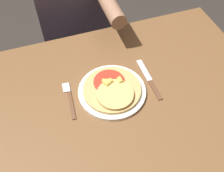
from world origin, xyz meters
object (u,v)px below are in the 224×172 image
plate (112,91)px  fork (69,98)px  person_diner (74,7)px  dining_table (121,111)px  pizza (112,89)px  knife (149,80)px

plate → fork: 0.17m
fork → person_diner: 0.63m
dining_table → plate: (-0.03, 0.02, 0.12)m
pizza → plate: bearing=89.6°
pizza → fork: (-0.16, 0.03, -0.02)m
person_diner → fork: bearing=-105.0°
plate → knife: bearing=3.4°
fork → plate: bearing=-9.5°
person_diner → dining_table: bearing=-87.2°
fork → person_diner: person_diner is taller
plate → knife: 0.16m
dining_table → knife: size_ratio=5.32×
pizza → fork: pizza is taller
pizza → fork: bearing=169.0°
plate → fork: (-0.16, 0.03, -0.00)m
fork → person_diner: size_ratio=0.14×
plate → knife: (0.16, 0.01, -0.00)m
dining_table → person_diner: size_ratio=0.95×
pizza → knife: bearing=5.0°
pizza → person_diner: size_ratio=0.18×
pizza → knife: pizza is taller
dining_table → pizza: size_ratio=5.20×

